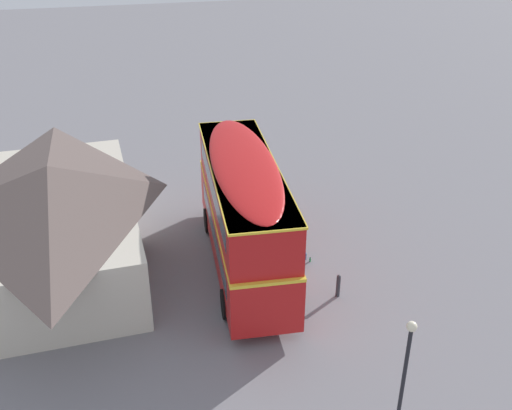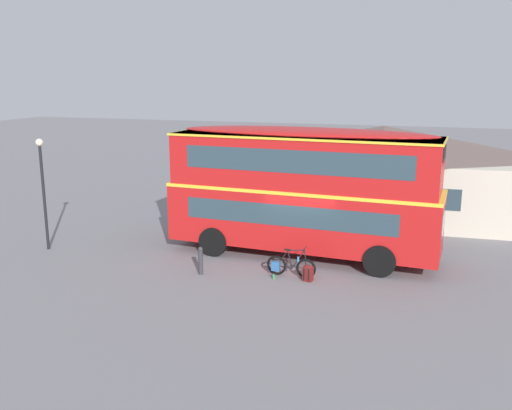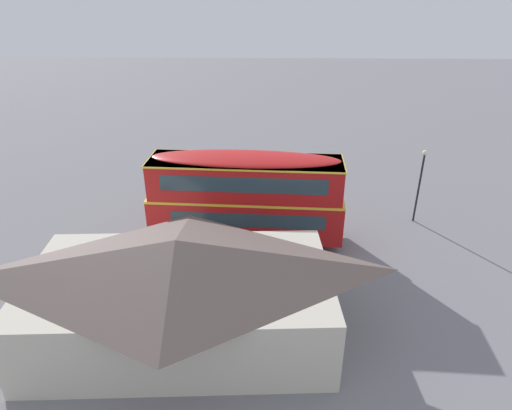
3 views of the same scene
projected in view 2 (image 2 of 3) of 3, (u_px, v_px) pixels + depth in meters
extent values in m
plane|color=slate|center=(302.00, 261.00, 20.24)|extent=(120.00, 120.00, 0.00)
cylinder|color=black|center=(390.00, 242.00, 20.70)|extent=(1.11, 0.34, 1.10)
cylinder|color=black|center=(380.00, 261.00, 18.54)|extent=(1.11, 0.34, 1.10)
cylinder|color=black|center=(238.00, 226.00, 22.86)|extent=(1.11, 0.34, 1.10)
cylinder|color=black|center=(214.00, 242.00, 20.70)|extent=(1.11, 0.34, 1.10)
cube|color=red|center=(302.00, 216.00, 20.48)|extent=(10.02, 3.02, 2.10)
cube|color=yellow|center=(303.00, 188.00, 20.24)|extent=(10.04, 3.05, 0.12)
cube|color=red|center=(303.00, 161.00, 20.02)|extent=(9.72, 2.96, 1.90)
ellipsoid|color=red|center=(304.00, 133.00, 19.79)|extent=(9.52, 2.90, 0.36)
cube|color=#2D424C|center=(443.00, 222.00, 18.69)|extent=(0.17, 2.05, 0.90)
cube|color=black|center=(444.00, 153.00, 18.21)|extent=(0.13, 1.38, 0.44)
cube|color=#2D424C|center=(287.00, 216.00, 19.36)|extent=(7.71, 0.45, 0.76)
cube|color=#2D424C|center=(293.00, 162.00, 18.88)|extent=(8.11, 0.47, 0.80)
cube|color=#2D424C|center=(306.00, 201.00, 21.61)|extent=(7.71, 0.45, 0.76)
cube|color=#2D424C|center=(312.00, 153.00, 21.09)|extent=(8.11, 0.47, 0.80)
cube|color=yellow|center=(304.00, 136.00, 19.81)|extent=(9.82, 3.04, 0.08)
torus|color=black|center=(306.00, 269.00, 18.40)|extent=(0.68, 0.10, 0.68)
torus|color=black|center=(277.00, 265.00, 18.74)|extent=(0.68, 0.10, 0.68)
cylinder|color=#B2B2B7|center=(306.00, 269.00, 18.40)|extent=(0.05, 0.10, 0.05)
cylinder|color=#B2B2B7|center=(277.00, 265.00, 18.74)|extent=(0.05, 0.10, 0.05)
cylinder|color=black|center=(298.00, 259.00, 18.42)|extent=(0.47, 0.05, 0.72)
cylinder|color=black|center=(296.00, 250.00, 18.38)|extent=(0.58, 0.06, 0.12)
cylinder|color=black|center=(290.00, 260.00, 18.53)|extent=(0.18, 0.04, 0.63)
cylinder|color=black|center=(284.00, 267.00, 18.66)|extent=(0.54, 0.05, 0.09)
cylinder|color=black|center=(282.00, 258.00, 18.61)|extent=(0.41, 0.04, 0.57)
cylinder|color=black|center=(305.00, 259.00, 18.33)|extent=(0.09, 0.04, 0.65)
cylinder|color=black|center=(305.00, 248.00, 18.26)|extent=(0.04, 0.46, 0.03)
ellipsoid|color=black|center=(287.00, 250.00, 18.48)|extent=(0.26, 0.11, 0.06)
cube|color=#2D609E|center=(276.00, 266.00, 18.58)|extent=(0.28, 0.15, 0.32)
cylinder|color=#338CBF|center=(298.00, 259.00, 18.42)|extent=(0.07, 0.07, 0.18)
cube|color=maroon|center=(308.00, 274.00, 18.19)|extent=(0.35, 0.30, 0.49)
ellipsoid|color=maroon|center=(308.00, 267.00, 18.14)|extent=(0.34, 0.29, 0.10)
cube|color=#471111|center=(310.00, 275.00, 18.32)|extent=(0.22, 0.09, 0.17)
cylinder|color=black|center=(304.00, 274.00, 18.13)|extent=(0.04, 0.04, 0.40)
cylinder|color=black|center=(309.00, 275.00, 18.04)|extent=(0.04, 0.04, 0.40)
cylinder|color=green|center=(274.00, 277.00, 18.37)|extent=(0.07, 0.07, 0.18)
cylinder|color=black|center=(274.00, 274.00, 18.35)|extent=(0.04, 0.04, 0.03)
cube|color=beige|center=(382.00, 186.00, 26.59)|extent=(11.49, 6.63, 2.88)
pyramid|color=brown|center=(384.00, 141.00, 26.10)|extent=(11.91, 7.05, 1.44)
cube|color=#3D2319|center=(378.00, 208.00, 23.83)|extent=(1.10, 0.10, 2.10)
cube|color=#2D424C|center=(314.00, 193.00, 24.41)|extent=(1.10, 0.10, 0.90)
cube|color=#2D424C|center=(447.00, 200.00, 23.00)|extent=(1.10, 0.10, 0.90)
cylinder|color=black|center=(44.00, 198.00, 21.18)|extent=(0.11, 0.11, 4.04)
sphere|color=#F2E5BF|center=(39.00, 142.00, 20.70)|extent=(0.28, 0.28, 0.28)
cylinder|color=#333338|center=(201.00, 262.00, 18.77)|extent=(0.16, 0.16, 0.85)
sphere|color=#333338|center=(200.00, 249.00, 18.67)|extent=(0.16, 0.16, 0.16)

